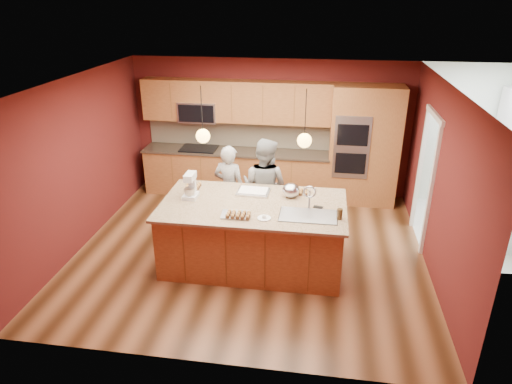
% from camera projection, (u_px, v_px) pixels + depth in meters
% --- Properties ---
extents(floor, '(5.50, 5.50, 0.00)m').
position_uv_depth(floor, '(250.00, 250.00, 7.42)').
color(floor, '#3E2311').
rests_on(floor, ground).
extents(ceiling, '(5.50, 5.50, 0.00)m').
position_uv_depth(ceiling, '(249.00, 82.00, 6.33)').
color(ceiling, silver).
rests_on(ceiling, ground).
extents(wall_back, '(5.50, 0.00, 5.50)m').
position_uv_depth(wall_back, '(270.00, 128.00, 9.14)').
color(wall_back, '#551716').
rests_on(wall_back, ground).
extents(wall_front, '(5.50, 0.00, 5.50)m').
position_uv_depth(wall_front, '(210.00, 262.00, 4.61)').
color(wall_front, '#551716').
rests_on(wall_front, ground).
extents(wall_left, '(0.00, 5.00, 5.00)m').
position_uv_depth(wall_left, '(79.00, 163.00, 7.25)').
color(wall_left, '#551716').
rests_on(wall_left, ground).
extents(wall_right, '(0.00, 5.00, 5.00)m').
position_uv_depth(wall_right, '(440.00, 183.00, 6.50)').
color(wall_right, '#551716').
rests_on(wall_right, ground).
extents(cabinet_run, '(3.74, 0.64, 2.30)m').
position_uv_depth(cabinet_run, '(235.00, 147.00, 9.15)').
color(cabinet_run, brown).
rests_on(cabinet_run, floor).
extents(oven_column, '(1.30, 0.62, 2.30)m').
position_uv_depth(oven_column, '(364.00, 146.00, 8.69)').
color(oven_column, brown).
rests_on(oven_column, floor).
extents(doorway_trim, '(0.08, 1.11, 2.20)m').
position_uv_depth(doorway_trim, '(425.00, 181.00, 7.35)').
color(doorway_trim, silver).
rests_on(doorway_trim, wall_right).
extents(pendant_left, '(0.20, 0.20, 0.80)m').
position_uv_depth(pendant_left, '(203.00, 136.00, 6.38)').
color(pendant_left, black).
rests_on(pendant_left, ceiling).
extents(pendant_right, '(0.20, 0.20, 0.80)m').
position_uv_depth(pendant_right, '(304.00, 140.00, 6.19)').
color(pendant_right, black).
rests_on(pendant_right, ceiling).
extents(island, '(2.72, 1.52, 1.38)m').
position_uv_depth(island, '(254.00, 233.00, 6.88)').
color(island, brown).
rests_on(island, floor).
extents(person_left, '(0.63, 0.49, 1.54)m').
position_uv_depth(person_left, '(229.00, 189.00, 7.77)').
color(person_left, black).
rests_on(person_left, floor).
extents(person_right, '(0.98, 0.87, 1.69)m').
position_uv_depth(person_right, '(264.00, 187.00, 7.66)').
color(person_right, gray).
rests_on(person_right, floor).
extents(stand_mixer, '(0.21, 0.29, 0.39)m').
position_uv_depth(stand_mixer, '(191.00, 187.00, 6.84)').
color(stand_mixer, silver).
rests_on(stand_mixer, island).
extents(sheet_cake, '(0.51, 0.38, 0.05)m').
position_uv_depth(sheet_cake, '(253.00, 192.00, 7.04)').
color(sheet_cake, silver).
rests_on(sheet_cake, island).
extents(cooling_rack, '(0.42, 0.31, 0.02)m').
position_uv_depth(cooling_rack, '(236.00, 215.00, 6.34)').
color(cooling_rack, '#A3A6AA').
rests_on(cooling_rack, island).
extents(mixing_bowl, '(0.26, 0.26, 0.22)m').
position_uv_depth(mixing_bowl, '(291.00, 190.00, 6.87)').
color(mixing_bowl, '#B8BAC0').
rests_on(mixing_bowl, island).
extents(plate, '(0.19, 0.19, 0.01)m').
position_uv_depth(plate, '(264.00, 218.00, 6.25)').
color(plate, white).
rests_on(plate, island).
extents(tumbler, '(0.08, 0.08, 0.15)m').
position_uv_depth(tumbler, '(340.00, 214.00, 6.21)').
color(tumbler, '#3A2813').
rests_on(tumbler, island).
extents(phone, '(0.15, 0.10, 0.01)m').
position_uv_depth(phone, '(318.00, 207.00, 6.57)').
color(phone, black).
rests_on(phone, island).
extents(cupcakes_left, '(0.23, 0.31, 0.07)m').
position_uv_depth(cupcakes_left, '(193.00, 186.00, 7.19)').
color(cupcakes_left, '#BD863F').
rests_on(cupcakes_left, island).
extents(cupcakes_rack, '(0.35, 0.21, 0.06)m').
position_uv_depth(cupcakes_rack, '(238.00, 214.00, 6.26)').
color(cupcakes_rack, '#BD863F').
rests_on(cupcakes_rack, island).
extents(cupcakes_right, '(0.21, 0.21, 0.06)m').
position_uv_depth(cupcakes_right, '(301.00, 192.00, 7.01)').
color(cupcakes_right, '#BD863F').
rests_on(cupcakes_right, island).
extents(dryer, '(0.70, 0.72, 1.09)m').
position_uv_depth(dryer, '(498.00, 195.00, 8.10)').
color(dryer, silver).
rests_on(dryer, floor).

